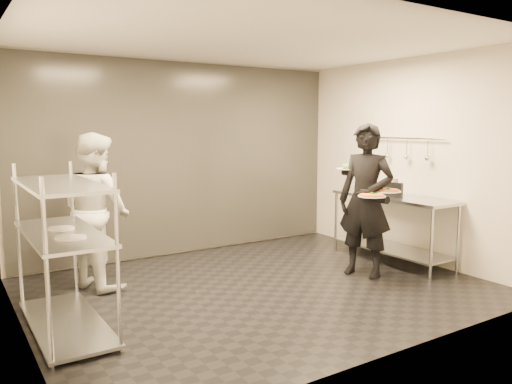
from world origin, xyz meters
TOP-DOWN VIEW (x-y plane):
  - room_shell at (0.00, 1.18)m, footprint 5.00×4.00m
  - pass_rack at (-2.15, -0.00)m, footprint 0.60×1.60m
  - prep_counter at (2.18, 0.00)m, footprint 0.60×1.80m
  - utensil_rail at (2.43, -0.00)m, footprint 0.07×1.20m
  - waiter at (1.39, -0.27)m, footprint 0.68×0.82m
  - chef at (-1.55, 1.10)m, footprint 0.92×1.05m
  - pizza_plate_near at (1.24, -0.52)m, footprint 0.33×0.33m
  - pizza_plate_far at (1.52, -0.50)m, footprint 0.32×0.32m
  - salad_plate at (1.34, 0.04)m, footprint 0.27×0.27m
  - pos_monitor at (2.06, -0.09)m, footprint 0.12×0.28m
  - bottle_green at (2.13, -0.07)m, footprint 0.07×0.07m
  - bottle_clear at (2.16, 0.67)m, footprint 0.06×0.06m
  - bottle_dark at (2.25, 0.70)m, footprint 0.06×0.06m

SIDE VIEW (x-z plane):
  - prep_counter at x=2.18m, z-range 0.17..1.09m
  - pass_rack at x=-2.15m, z-range 0.02..1.52m
  - chef at x=-1.55m, z-range 0.00..1.80m
  - waiter at x=1.39m, z-range 0.00..1.90m
  - bottle_dark at x=2.25m, z-range 0.92..1.11m
  - pos_monitor at x=2.06m, z-range 0.92..1.12m
  - bottle_clear at x=2.16m, z-range 0.92..1.14m
  - bottle_green at x=2.13m, z-range 0.92..1.16m
  - pizza_plate_near at x=1.24m, z-range 1.03..1.08m
  - pizza_plate_far at x=1.52m, z-range 1.06..1.12m
  - salad_plate at x=1.34m, z-range 1.31..1.38m
  - room_shell at x=0.00m, z-range 0.00..2.80m
  - utensil_rail at x=2.43m, z-range 1.39..1.70m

